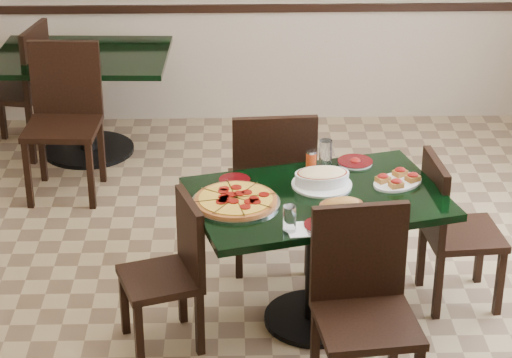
{
  "coord_description": "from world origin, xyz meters",
  "views": [
    {
      "loc": [
        -0.05,
        -4.63,
        2.99
      ],
      "look_at": [
        0.07,
        0.0,
        0.77
      ],
      "focal_mm": 70.0,
      "sensor_mm": 36.0,
      "label": 1
    }
  ],
  "objects_px": {
    "main_table": "(317,227)",
    "back_chair_left": "(23,83)",
    "chair_far": "(272,180)",
    "chair_near": "(363,298)",
    "bruschetta_platter": "(398,179)",
    "chair_left": "(173,266)",
    "back_chair_near": "(64,110)",
    "lasagna_casserole": "(322,177)",
    "bread_basket": "(341,207)",
    "back_table": "(84,84)",
    "chair_right": "(450,224)",
    "pepperoni_pizza": "(236,200)"
  },
  "relations": [
    {
      "from": "lasagna_casserole",
      "to": "back_chair_near",
      "type": "bearing_deg",
      "value": 128.44
    },
    {
      "from": "back_chair_left",
      "to": "chair_far",
      "type": "bearing_deg",
      "value": 56.88
    },
    {
      "from": "back_chair_near",
      "to": "lasagna_casserole",
      "type": "relative_size",
      "value": 3.22
    },
    {
      "from": "pepperoni_pizza",
      "to": "lasagna_casserole",
      "type": "bearing_deg",
      "value": 23.74
    },
    {
      "from": "chair_near",
      "to": "chair_right",
      "type": "relative_size",
      "value": 1.12
    },
    {
      "from": "main_table",
      "to": "chair_left",
      "type": "relative_size",
      "value": 1.78
    },
    {
      "from": "back_chair_near",
      "to": "bruschetta_platter",
      "type": "xyz_separation_m",
      "value": [
        1.96,
        -1.54,
        0.21
      ]
    },
    {
      "from": "chair_far",
      "to": "back_chair_left",
      "type": "xyz_separation_m",
      "value": [
        -1.72,
        1.7,
        -0.02
      ]
    },
    {
      "from": "back_table",
      "to": "back_chair_left",
      "type": "xyz_separation_m",
      "value": [
        -0.43,
        0.01,
        0.01
      ]
    },
    {
      "from": "chair_right",
      "to": "back_table",
      "type": "bearing_deg",
      "value": 41.78
    },
    {
      "from": "back_table",
      "to": "chair_far",
      "type": "distance_m",
      "value": 2.12
    },
    {
      "from": "back_chair_left",
      "to": "bruschetta_platter",
      "type": "distance_m",
      "value": 3.19
    },
    {
      "from": "chair_right",
      "to": "pepperoni_pizza",
      "type": "bearing_deg",
      "value": 98.28
    },
    {
      "from": "back_chair_left",
      "to": "bread_basket",
      "type": "bearing_deg",
      "value": 50.55
    },
    {
      "from": "main_table",
      "to": "back_chair_left",
      "type": "distance_m",
      "value": 2.98
    },
    {
      "from": "main_table",
      "to": "chair_near",
      "type": "bearing_deg",
      "value": -90.88
    },
    {
      "from": "chair_far",
      "to": "chair_left",
      "type": "distance_m",
      "value": 0.92
    },
    {
      "from": "chair_right",
      "to": "bread_basket",
      "type": "distance_m",
      "value": 0.82
    },
    {
      "from": "main_table",
      "to": "back_chair_left",
      "type": "height_order",
      "value": "back_chair_left"
    },
    {
      "from": "chair_right",
      "to": "lasagna_casserole",
      "type": "bearing_deg",
      "value": 91.17
    },
    {
      "from": "chair_far",
      "to": "bruschetta_platter",
      "type": "bearing_deg",
      "value": 140.21
    },
    {
      "from": "chair_left",
      "to": "chair_far",
      "type": "bearing_deg",
      "value": 125.97
    },
    {
      "from": "main_table",
      "to": "back_chair_near",
      "type": "xyz_separation_m",
      "value": [
        -1.53,
        1.66,
        -0.0
      ]
    },
    {
      "from": "bruschetta_platter",
      "to": "chair_near",
      "type": "bearing_deg",
      "value": -143.6
    },
    {
      "from": "main_table",
      "to": "back_table",
      "type": "height_order",
      "value": "same"
    },
    {
      "from": "chair_near",
      "to": "lasagna_casserole",
      "type": "xyz_separation_m",
      "value": [
        -0.13,
        0.74,
        0.26
      ]
    },
    {
      "from": "chair_far",
      "to": "bread_basket",
      "type": "distance_m",
      "value": 0.88
    },
    {
      "from": "lasagna_casserole",
      "to": "bruschetta_platter",
      "type": "distance_m",
      "value": 0.39
    },
    {
      "from": "back_chair_left",
      "to": "lasagna_casserole",
      "type": "xyz_separation_m",
      "value": [
        1.95,
        -2.17,
        0.26
      ]
    },
    {
      "from": "chair_right",
      "to": "bruschetta_platter",
      "type": "bearing_deg",
      "value": 96.6
    },
    {
      "from": "chair_right",
      "to": "bread_basket",
      "type": "xyz_separation_m",
      "value": [
        -0.64,
        -0.4,
        0.32
      ]
    },
    {
      "from": "back_chair_near",
      "to": "bread_basket",
      "type": "xyz_separation_m",
      "value": [
        1.63,
        -1.88,
        0.22
      ]
    },
    {
      "from": "chair_near",
      "to": "bruschetta_platter",
      "type": "distance_m",
      "value": 0.83
    },
    {
      "from": "back_chair_near",
      "to": "back_chair_left",
      "type": "bearing_deg",
      "value": 125.21
    },
    {
      "from": "chair_far",
      "to": "chair_near",
      "type": "distance_m",
      "value": 1.26
    },
    {
      "from": "main_table",
      "to": "bruschetta_platter",
      "type": "bearing_deg",
      "value": 1.39
    },
    {
      "from": "back_chair_near",
      "to": "main_table",
      "type": "bearing_deg",
      "value": -44.13
    },
    {
      "from": "back_table",
      "to": "back_chair_near",
      "type": "relative_size",
      "value": 1.24
    },
    {
      "from": "back_chair_near",
      "to": "bread_basket",
      "type": "bearing_deg",
      "value": -45.9
    },
    {
      "from": "chair_far",
      "to": "lasagna_casserole",
      "type": "distance_m",
      "value": 0.57
    },
    {
      "from": "back_chair_left",
      "to": "chair_right",
      "type": "bearing_deg",
      "value": 63.36
    },
    {
      "from": "pepperoni_pizza",
      "to": "bruschetta_platter",
      "type": "height_order",
      "value": "bruschetta_platter"
    },
    {
      "from": "chair_far",
      "to": "back_chair_near",
      "type": "bearing_deg",
      "value": -43.06
    },
    {
      "from": "back_table",
      "to": "main_table",
      "type": "bearing_deg",
      "value": -54.74
    },
    {
      "from": "back_chair_left",
      "to": "bruschetta_platter",
      "type": "xyz_separation_m",
      "value": [
        2.34,
        -2.16,
        0.24
      ]
    },
    {
      "from": "back_chair_left",
      "to": "bread_basket",
      "type": "relative_size",
      "value": 3.83
    },
    {
      "from": "back_table",
      "to": "pepperoni_pizza",
      "type": "xyz_separation_m",
      "value": [
        1.07,
        -2.35,
        0.24
      ]
    },
    {
      "from": "chair_near",
      "to": "back_chair_near",
      "type": "height_order",
      "value": "back_chair_near"
    },
    {
      "from": "chair_left",
      "to": "back_chair_left",
      "type": "height_order",
      "value": "back_chair_left"
    },
    {
      "from": "chair_near",
      "to": "pepperoni_pizza",
      "type": "bearing_deg",
      "value": 129.51
    }
  ]
}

